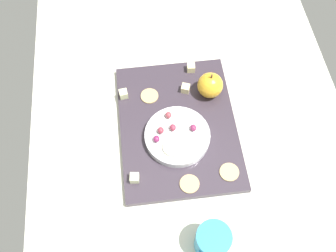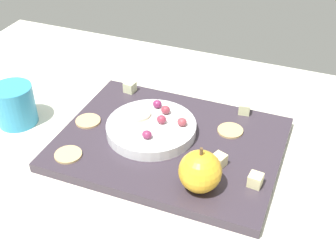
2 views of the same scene
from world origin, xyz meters
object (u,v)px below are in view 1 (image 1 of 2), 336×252
object	(u,v)px
grape_3	(161,130)
cracker_2	(229,172)
platter	(178,126)
cheese_cube_2	(124,94)
cheese_cube_0	(191,68)
apple_whole	(210,85)
cracker_1	(190,184)
cheese_cube_3	(135,178)
grape_0	(173,127)
cracker_0	(149,96)
grape_2	(193,128)
grape_4	(168,115)
grape_1	(156,139)
cheese_cube_1	(186,88)
cup	(214,241)
serving_dish	(177,136)
apple_slice_0	(173,147)

from	to	relation	value
grape_3	cracker_2	bearing A→B (deg)	-128.02
platter	cracker_2	world-z (taller)	cracker_2
platter	cheese_cube_2	world-z (taller)	cheese_cube_2
cheese_cube_0	apple_whole	bearing A→B (deg)	-154.94
cheese_cube_0	cracker_1	size ratio (longest dim) A/B	0.45
cheese_cube_3	grape_3	bearing A→B (deg)	-34.25
apple_whole	grape_0	distance (cm)	15.84
cheese_cube_2	cracker_2	size ratio (longest dim) A/B	0.45
cheese_cube_0	cracker_2	bearing A→B (deg)	-171.63
cracker_0	cracker_2	distance (cm)	29.55
cracker_1	grape_0	xyz separation A→B (cm)	(14.22, 2.20, 2.63)
cracker_0	grape_2	bearing A→B (deg)	-141.66
apple_whole	cracker_0	bearing A→B (deg)	87.56
cracker_0	grape_4	size ratio (longest dim) A/B	2.70
cheese_cube_3	grape_1	world-z (taller)	grape_1
cheese_cube_1	grape_0	bearing A→B (deg)	157.46
grape_1	cup	distance (cm)	27.59
cheese_cube_0	cup	world-z (taller)	cup
cheese_cube_2	grape_2	size ratio (longest dim) A/B	1.21
cheese_cube_1	cup	bearing A→B (deg)	-179.74
serving_dish	grape_4	size ratio (longest dim) A/B	9.37
cheese_cube_3	cheese_cube_0	bearing A→B (deg)	-30.70
cheese_cube_2	grape_0	bearing A→B (deg)	-137.40
apple_whole	grape_4	world-z (taller)	apple_whole
grape_3	cup	bearing A→B (deg)	-163.20
cheese_cube_3	grape_0	size ratio (longest dim) A/B	1.21
platter	grape_2	world-z (taller)	grape_2
cracker_2	cheese_cube_3	bearing A→B (deg)	87.65
platter	grape_0	bearing A→B (deg)	144.09
cheese_cube_2	apple_slice_0	world-z (taller)	apple_slice_0
cheese_cube_1	cracker_0	size ratio (longest dim) A/B	0.45
platter	cracker_0	world-z (taller)	cracker_0
cheese_cube_2	cracker_0	size ratio (longest dim) A/B	0.45
cheese_cube_2	cheese_cube_3	bearing A→B (deg)	-177.56
cheese_cube_3	cracker_2	bearing A→B (deg)	-92.35
grape_3	grape_4	bearing A→B (deg)	-30.35
platter	cheese_cube_3	distance (cm)	18.53
cheese_cube_0	cup	bearing A→B (deg)	177.35
cracker_1	apple_slice_0	xyz separation A→B (cm)	(9.08, 2.88, 2.13)
serving_dish	cracker_2	bearing A→B (deg)	-133.74
platter	grape_4	bearing A→B (deg)	57.90
cracker_2	grape_2	distance (cm)	14.01
grape_4	cup	world-z (taller)	cup
cheese_cube_0	cheese_cube_3	distance (cm)	35.59
grape_1	grape_3	bearing A→B (deg)	-30.38
cheese_cube_2	grape_3	distance (cm)	15.76
cracker_2	cup	distance (cm)	17.55
grape_2	cheese_cube_2	bearing A→B (deg)	51.33
apple_whole	grape_4	distance (cm)	14.07
cracker_0	grape_0	size ratio (longest dim) A/B	2.70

